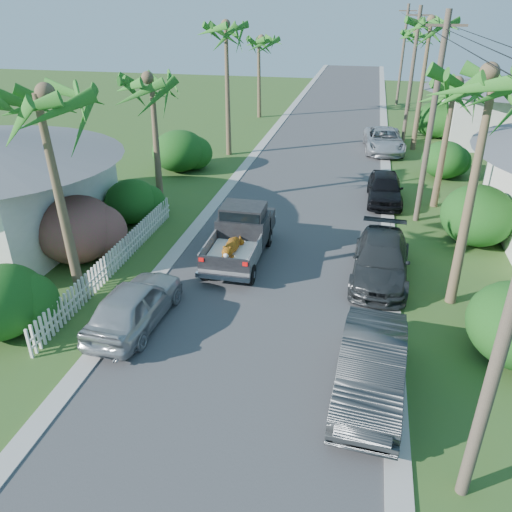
% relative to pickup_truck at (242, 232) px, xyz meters
% --- Properties ---
extents(ground, '(120.00, 120.00, 0.00)m').
position_rel_pickup_truck_xyz_m(ground, '(1.59, -7.74, -1.01)').
color(ground, '#395B22').
rests_on(ground, ground).
extents(road, '(8.00, 100.00, 0.02)m').
position_rel_pickup_truck_xyz_m(road, '(1.59, 17.26, -1.00)').
color(road, '#38383A').
rests_on(road, ground).
extents(curb_left, '(0.60, 100.00, 0.06)m').
position_rel_pickup_truck_xyz_m(curb_left, '(-2.71, 17.26, -0.98)').
color(curb_left, '#A5A39E').
rests_on(curb_left, ground).
extents(curb_right, '(0.60, 100.00, 0.06)m').
position_rel_pickup_truck_xyz_m(curb_right, '(5.89, 17.26, -0.98)').
color(curb_right, '#A5A39E').
rests_on(curb_right, ground).
extents(pickup_truck, '(1.98, 5.12, 2.06)m').
position_rel_pickup_truck_xyz_m(pickup_truck, '(0.00, 0.00, 0.00)').
color(pickup_truck, black).
rests_on(pickup_truck, ground).
extents(parked_car_rn, '(1.93, 4.82, 1.56)m').
position_rel_pickup_truck_xyz_m(parked_car_rn, '(5.19, -7.09, -0.23)').
color(parked_car_rn, '#2A2D2F').
rests_on(parked_car_rn, ground).
extents(parked_car_rm, '(2.26, 5.08, 1.45)m').
position_rel_pickup_truck_xyz_m(parked_car_rm, '(5.47, -0.74, -0.29)').
color(parked_car_rm, '#282B2D').
rests_on(parked_car_rm, ground).
extents(parked_car_rf, '(1.80, 4.31, 1.46)m').
position_rel_pickup_truck_xyz_m(parked_car_rf, '(5.70, 7.39, -0.28)').
color(parked_car_rf, black).
rests_on(parked_car_rf, ground).
extents(parked_car_rd, '(2.94, 5.62, 1.51)m').
position_rel_pickup_truck_xyz_m(parked_car_rd, '(5.73, 17.30, -0.26)').
color(parked_car_rd, '#B0B2B8').
rests_on(parked_car_rd, ground).
extents(parked_car_ln, '(1.95, 4.44, 1.49)m').
position_rel_pickup_truck_xyz_m(parked_car_ln, '(-2.14, -5.51, -0.27)').
color(parked_car_ln, '#A7AAAE').
rests_on(parked_car_ln, ground).
extents(palm_l_a, '(4.40, 4.40, 8.20)m').
position_rel_pickup_truck_xyz_m(palm_l_a, '(-4.61, -4.74, 5.92)').
color(palm_l_a, brown).
rests_on(palm_l_a, ground).
extents(palm_l_b, '(4.40, 4.40, 7.40)m').
position_rel_pickup_truck_xyz_m(palm_l_b, '(-5.21, 4.26, 5.14)').
color(palm_l_b, brown).
rests_on(palm_l_b, ground).
extents(palm_l_c, '(4.40, 4.40, 9.20)m').
position_rel_pickup_truck_xyz_m(palm_l_c, '(-4.41, 14.26, 6.90)').
color(palm_l_c, brown).
rests_on(palm_l_c, ground).
extents(palm_l_d, '(4.40, 4.40, 7.70)m').
position_rel_pickup_truck_xyz_m(palm_l_d, '(-4.91, 26.26, 5.43)').
color(palm_l_d, brown).
rests_on(palm_l_d, ground).
extents(palm_r_a, '(4.40, 4.40, 8.70)m').
position_rel_pickup_truck_xyz_m(palm_r_a, '(7.89, -1.74, 6.41)').
color(palm_r_a, brown).
rests_on(palm_r_a, ground).
extents(palm_r_b, '(4.40, 4.40, 7.20)m').
position_rel_pickup_truck_xyz_m(palm_r_b, '(8.19, 7.26, 4.94)').
color(palm_r_b, brown).
rests_on(palm_r_b, ground).
extents(palm_r_c, '(4.40, 4.40, 9.40)m').
position_rel_pickup_truck_xyz_m(palm_r_c, '(7.79, 18.26, 7.10)').
color(palm_r_c, brown).
rests_on(palm_r_c, ground).
extents(palm_r_d, '(4.40, 4.40, 8.00)m').
position_rel_pickup_truck_xyz_m(palm_r_d, '(8.09, 32.26, 5.73)').
color(palm_r_d, brown).
rests_on(palm_r_d, ground).
extents(shrub_l_a, '(2.60, 2.86, 2.20)m').
position_rel_pickup_truck_xyz_m(shrub_l_a, '(-5.91, -6.74, 0.09)').
color(shrub_l_a, '#1A4212').
rests_on(shrub_l_a, ground).
extents(shrub_l_b, '(3.00, 3.30, 2.60)m').
position_rel_pickup_truck_xyz_m(shrub_l_b, '(-6.21, -1.74, 0.29)').
color(shrub_l_b, '#BC1A4E').
rests_on(shrub_l_b, ground).
extents(shrub_l_c, '(2.40, 2.64, 2.00)m').
position_rel_pickup_truck_xyz_m(shrub_l_c, '(-5.81, 2.26, -0.01)').
color(shrub_l_c, '#1A4212').
rests_on(shrub_l_c, ground).
extents(shrub_l_d, '(3.20, 3.52, 2.40)m').
position_rel_pickup_truck_xyz_m(shrub_l_d, '(-6.41, 10.26, 0.19)').
color(shrub_l_d, '#1A4212').
rests_on(shrub_l_d, ground).
extents(shrub_r_b, '(3.00, 3.30, 2.50)m').
position_rel_pickup_truck_xyz_m(shrub_r_b, '(9.39, 3.26, 0.24)').
color(shrub_r_b, '#1A4212').
rests_on(shrub_r_b, ground).
extents(shrub_r_c, '(2.60, 2.86, 2.10)m').
position_rel_pickup_truck_xyz_m(shrub_r_c, '(9.09, 12.26, 0.04)').
color(shrub_r_c, '#1A4212').
rests_on(shrub_r_c, ground).
extents(shrub_r_d, '(3.20, 3.52, 2.60)m').
position_rel_pickup_truck_xyz_m(shrub_r_d, '(9.59, 22.26, 0.29)').
color(shrub_r_d, '#1A4212').
rests_on(shrub_r_d, ground).
extents(picket_fence, '(0.10, 11.00, 1.00)m').
position_rel_pickup_truck_xyz_m(picket_fence, '(-4.41, -2.24, -0.51)').
color(picket_fence, white).
rests_on(picket_fence, ground).
extents(house_right_far, '(9.00, 8.00, 4.60)m').
position_rel_pickup_truck_xyz_m(house_right_far, '(14.59, 22.26, 1.11)').
color(house_right_far, silver).
rests_on(house_right_far, ground).
extents(utility_pole_a, '(1.60, 0.26, 9.00)m').
position_rel_pickup_truck_xyz_m(utility_pole_a, '(7.19, -9.74, 3.59)').
color(utility_pole_a, brown).
rests_on(utility_pole_a, ground).
extents(utility_pole_b, '(1.60, 0.26, 9.00)m').
position_rel_pickup_truck_xyz_m(utility_pole_b, '(7.19, 5.26, 3.59)').
color(utility_pole_b, brown).
rests_on(utility_pole_b, ground).
extents(utility_pole_c, '(1.60, 0.26, 9.00)m').
position_rel_pickup_truck_xyz_m(utility_pole_c, '(7.19, 20.26, 3.59)').
color(utility_pole_c, brown).
rests_on(utility_pole_c, ground).
extents(utility_pole_d, '(1.60, 0.26, 9.00)m').
position_rel_pickup_truck_xyz_m(utility_pole_d, '(7.19, 35.26, 3.59)').
color(utility_pole_d, brown).
rests_on(utility_pole_d, ground).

